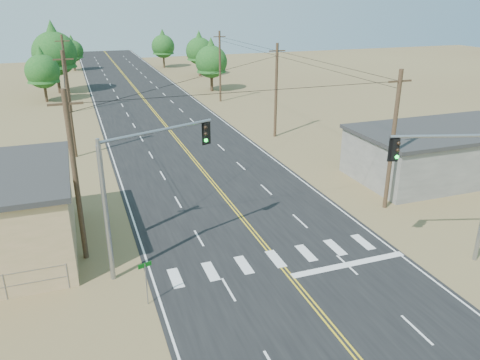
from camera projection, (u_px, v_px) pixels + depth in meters
name	position (u px, v px, depth m)	size (l,w,h in m)	color
ground	(349.00, 348.00, 20.54)	(220.00, 220.00, 0.00)	olive
road	(187.00, 151.00, 46.82)	(15.00, 200.00, 0.02)	black
building_right	(443.00, 153.00, 39.81)	(15.00, 8.00, 4.00)	gray
utility_pole_left_near	(75.00, 177.00, 25.88)	(1.80, 0.30, 10.00)	#4C3826
utility_pole_left_mid	(69.00, 104.00, 43.41)	(1.80, 0.30, 10.00)	#4C3826
utility_pole_left_far	(66.00, 74.00, 60.93)	(1.80, 0.30, 10.00)	#4C3826
utility_pole_right_near	(393.00, 140.00, 32.50)	(1.80, 0.30, 10.00)	#4C3826
utility_pole_right_mid	(276.00, 90.00, 50.02)	(1.80, 0.30, 10.00)	#4C3826
utility_pole_right_far	(220.00, 66.00, 67.54)	(1.80, 0.30, 10.00)	#4C3826
signal_mast_left	(139.00, 177.00, 24.92)	(6.62, 2.76, 7.98)	gray
signal_mast_right	(461.00, 177.00, 25.51)	(5.84, 1.96, 7.80)	gray
street_sign	(146.00, 277.00, 22.95)	(0.68, 0.24, 2.37)	gray
tree_left_near	(42.00, 68.00, 67.11)	(4.84, 4.84, 8.07)	#3F2D1E
tree_left_mid	(54.00, 49.00, 72.68)	(6.75, 6.75, 11.26)	#3F2D1E
tree_left_far	(72.00, 49.00, 96.60)	(4.40, 4.40, 7.33)	#3F2D1E
tree_right_near	(211.00, 58.00, 75.08)	(5.13, 5.13, 8.55)	#3F2D1E
tree_right_mid	(199.00, 48.00, 89.98)	(5.15, 5.15, 8.59)	#3F2D1E
tree_right_far	(163.00, 44.00, 100.71)	(4.91, 4.91, 8.18)	#3F2D1E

